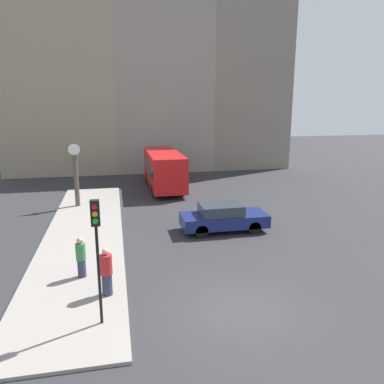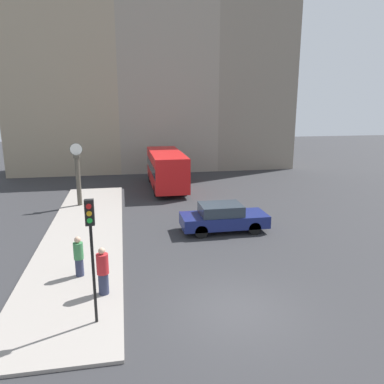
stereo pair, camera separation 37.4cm
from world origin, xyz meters
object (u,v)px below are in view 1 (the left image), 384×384
at_px(sedan_car, 223,217).
at_px(street_clock, 76,175).
at_px(pedestrian_red_top, 106,272).
at_px(bus_distant, 164,168).
at_px(traffic_light_near, 97,237).
at_px(pedestrian_green_hoodie, 81,257).

xyz_separation_m(sedan_car, street_clock, (-7.97, 6.35, 1.38)).
relative_size(sedan_car, pedestrian_red_top, 2.64).
distance_m(bus_distant, street_clock, 7.63).
bearing_deg(sedan_car, traffic_light_near, -128.38).
xyz_separation_m(pedestrian_red_top, pedestrian_green_hoodie, (-0.98, 1.61, -0.05)).
bearing_deg(pedestrian_red_top, pedestrian_green_hoodie, 121.19).
bearing_deg(bus_distant, traffic_light_near, -103.30).
xyz_separation_m(bus_distant, pedestrian_red_top, (-4.20, -16.66, -0.69)).
bearing_deg(sedan_car, pedestrian_red_top, -134.97).
height_order(bus_distant, pedestrian_red_top, bus_distant).
distance_m(traffic_light_near, pedestrian_red_top, 2.60).
bearing_deg(traffic_light_near, pedestrian_red_top, 85.00).
distance_m(sedan_car, pedestrian_green_hoodie, 8.15).
distance_m(bus_distant, pedestrian_red_top, 17.20).
bearing_deg(street_clock, traffic_light_near, -82.35).
xyz_separation_m(traffic_light_near, pedestrian_green_hoodie, (-0.82, 3.36, -1.97)).
height_order(bus_distant, street_clock, street_clock).
distance_m(bus_distant, pedestrian_green_hoodie, 15.93).
height_order(bus_distant, traffic_light_near, traffic_light_near).
distance_m(sedan_car, bus_distant, 10.90).
bearing_deg(pedestrian_red_top, traffic_light_near, -95.00).
bearing_deg(traffic_light_near, sedan_car, 51.62).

